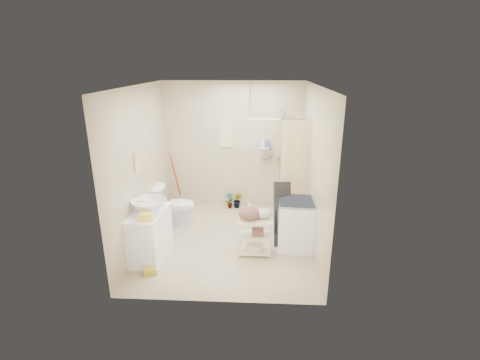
% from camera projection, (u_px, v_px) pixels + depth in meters
% --- Properties ---
extents(floor, '(3.20, 3.20, 0.00)m').
position_uv_depth(floor, '(227.00, 241.00, 6.00)').
color(floor, '#C4B593').
rests_on(floor, ground).
extents(ceiling, '(2.80, 3.20, 0.04)m').
position_uv_depth(ceiling, '(225.00, 86.00, 5.16)').
color(ceiling, silver).
rests_on(ceiling, ground).
extents(wall_back, '(2.80, 0.04, 2.60)m').
position_uv_depth(wall_back, '(233.00, 146.00, 7.09)').
color(wall_back, '#BFB394').
rests_on(wall_back, ground).
extents(wall_front, '(2.80, 0.04, 2.60)m').
position_uv_depth(wall_front, '(214.00, 209.00, 4.07)').
color(wall_front, '#BFB394').
rests_on(wall_front, ground).
extents(wall_left, '(0.04, 3.20, 2.60)m').
position_uv_depth(wall_left, '(141.00, 168.00, 5.65)').
color(wall_left, '#BFB394').
rests_on(wall_left, ground).
extents(wall_right, '(0.04, 3.20, 2.60)m').
position_uv_depth(wall_right, '(314.00, 171.00, 5.51)').
color(wall_right, '#BFB394').
rests_on(wall_right, ground).
extents(vanity, '(0.55, 0.91, 0.78)m').
position_uv_depth(vanity, '(150.00, 235.00, 5.40)').
color(vanity, white).
rests_on(vanity, ground).
extents(sink, '(0.65, 0.65, 0.18)m').
position_uv_depth(sink, '(149.00, 205.00, 5.27)').
color(sink, silver).
rests_on(sink, vanity).
extents(counter_basket, '(0.22, 0.18, 0.11)m').
position_uv_depth(counter_basket, '(146.00, 217.00, 4.98)').
color(counter_basket, '#E7DC49').
rests_on(counter_basket, vanity).
extents(floor_basket, '(0.32, 0.29, 0.14)m').
position_uv_depth(floor_basket, '(150.00, 270.00, 5.05)').
color(floor_basket, gold).
rests_on(floor_basket, ground).
extents(toilet, '(0.77, 0.44, 0.78)m').
position_uv_depth(toilet, '(175.00, 205.00, 6.50)').
color(toilet, white).
rests_on(toilet, ground).
extents(mop, '(0.12, 0.12, 1.17)m').
position_uv_depth(mop, '(174.00, 180.00, 7.31)').
color(mop, red).
rests_on(mop, ground).
extents(potted_plant_a, '(0.22, 0.20, 0.34)m').
position_uv_depth(potted_plant_a, '(230.00, 200.00, 7.31)').
color(potted_plant_a, brown).
rests_on(potted_plant_a, ground).
extents(potted_plant_b, '(0.23, 0.21, 0.34)m').
position_uv_depth(potted_plant_b, '(238.00, 200.00, 7.32)').
color(potted_plant_b, brown).
rests_on(potted_plant_b, ground).
extents(hanging_towel, '(0.28, 0.03, 0.42)m').
position_uv_depth(hanging_towel, '(226.00, 137.00, 7.02)').
color(hanging_towel, beige).
rests_on(hanging_towel, wall_back).
extents(towel_ring, '(0.04, 0.22, 0.34)m').
position_uv_depth(towel_ring, '(137.00, 161.00, 5.40)').
color(towel_ring, '#D6C17B').
rests_on(towel_ring, wall_left).
extents(tp_holder, '(0.08, 0.12, 0.14)m').
position_uv_depth(tp_holder, '(147.00, 200.00, 5.88)').
color(tp_holder, white).
rests_on(tp_holder, wall_left).
extents(shower, '(1.10, 1.10, 2.10)m').
position_uv_depth(shower, '(276.00, 166.00, 6.61)').
color(shower, silver).
rests_on(shower, ground).
extents(shampoo_bottle_a, '(0.09, 0.09, 0.21)m').
position_uv_depth(shampoo_bottle_a, '(263.00, 142.00, 6.94)').
color(shampoo_bottle_a, silver).
rests_on(shampoo_bottle_a, shower).
extents(shampoo_bottle_b, '(0.09, 0.09, 0.16)m').
position_uv_depth(shampoo_bottle_b, '(268.00, 143.00, 6.95)').
color(shampoo_bottle_b, '#374FA4').
rests_on(shampoo_bottle_b, shower).
extents(washing_machine, '(0.60, 0.62, 0.83)m').
position_uv_depth(washing_machine, '(296.00, 224.00, 5.70)').
color(washing_machine, white).
rests_on(washing_machine, ground).
extents(laundry_rack, '(0.53, 0.31, 0.73)m').
position_uv_depth(laundry_rack, '(255.00, 233.00, 5.51)').
color(laundry_rack, silver).
rests_on(laundry_rack, ground).
extents(ironing_board, '(0.32, 0.23, 1.11)m').
position_uv_depth(ironing_board, '(282.00, 214.00, 5.73)').
color(ironing_board, black).
rests_on(ironing_board, ground).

